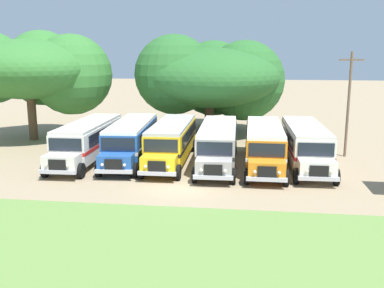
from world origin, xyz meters
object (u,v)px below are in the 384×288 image
parked_bus_slot_1 (131,139)px  parked_bus_slot_3 (218,142)px  utility_pole (349,102)px  broad_shade_tree (212,78)px  parked_bus_slot_2 (172,140)px  parked_bus_slot_0 (88,139)px  parked_bus_slot_4 (264,143)px  parked_bus_slot_5 (305,143)px  secondary_tree (37,70)px

parked_bus_slot_1 → parked_bus_slot_3: (6.54, -0.51, 0.00)m
parked_bus_slot_3 → utility_pole: size_ratio=1.36×
parked_bus_slot_1 → broad_shade_tree: bearing=153.1°
parked_bus_slot_2 → broad_shade_tree: (1.90, 11.89, 3.91)m
parked_bus_slot_0 → utility_pole: utility_pole is taller
parked_bus_slot_1 → parked_bus_slot_4: 9.85m
parked_bus_slot_1 → parked_bus_slot_5: 12.75m
parked_bus_slot_5 → secondary_tree: (-23.41, 6.92, 4.77)m
parked_bus_slot_1 → secondary_tree: secondary_tree is taller
broad_shade_tree → parked_bus_slot_0: bearing=-123.5°
utility_pole → broad_shade_tree: bearing=141.8°
utility_pole → parked_bus_slot_2: bearing=-166.7°
parked_bus_slot_2 → broad_shade_tree: 12.66m
parked_bus_slot_5 → utility_pole: 5.24m
parked_bus_slot_2 → parked_bus_slot_5: same height
parked_bus_slot_1 → parked_bus_slot_2: same height
parked_bus_slot_0 → parked_bus_slot_4: size_ratio=1.00×
parked_bus_slot_2 → parked_bus_slot_1: bearing=-92.5°
secondary_tree → parked_bus_slot_1: bearing=-33.2°
parked_bus_slot_4 → parked_bus_slot_3: bearing=-89.4°
parked_bus_slot_3 → parked_bus_slot_4: same height
parked_bus_slot_3 → utility_pole: bearing=108.8°
secondary_tree → utility_pole: size_ratio=1.66×
parked_bus_slot_1 → parked_bus_slot_3: same height
parked_bus_slot_0 → broad_shade_tree: 15.29m
parked_bus_slot_0 → parked_bus_slot_3: 9.70m
parked_bus_slot_4 → parked_bus_slot_2: bearing=-93.1°
parked_bus_slot_0 → parked_bus_slot_1: bearing=98.3°
broad_shade_tree → parked_bus_slot_3: bearing=-82.8°
parked_bus_slot_0 → secondary_tree: (-7.50, 7.51, 4.77)m
parked_bus_slot_4 → parked_bus_slot_0: bearing=-89.6°
utility_pole → parked_bus_slot_5: bearing=-139.2°
parked_bus_slot_4 → parked_bus_slot_5: same height
parked_bus_slot_5 → parked_bus_slot_4: bearing=-80.6°
parked_bus_slot_3 → parked_bus_slot_1: bearing=-95.7°
parked_bus_slot_4 → secondary_tree: size_ratio=0.82×
parked_bus_slot_0 → secondary_tree: bearing=-136.3°
parked_bus_slot_3 → utility_pole: (9.63, 3.52, 2.66)m
broad_shade_tree → secondary_tree: 16.40m
parked_bus_slot_1 → parked_bus_slot_2: 3.09m
parked_bus_slot_1 → broad_shade_tree: (4.99, 11.80, 3.91)m
secondary_tree → utility_pole: (26.83, -3.96, -2.11)m
parked_bus_slot_0 → broad_shade_tree: (8.15, 12.33, 3.91)m
parked_bus_slot_3 → broad_shade_tree: bearing=-174.1°
parked_bus_slot_2 → utility_pole: bearing=102.4°
parked_bus_slot_0 → parked_bus_slot_4: (13.00, 0.05, 0.00)m
parked_bus_slot_5 → utility_pole: utility_pole is taller
parked_bus_slot_3 → parked_bus_slot_4: 3.30m
utility_pole → secondary_tree: bearing=171.6°
parked_bus_slot_2 → parked_bus_slot_3: 3.48m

